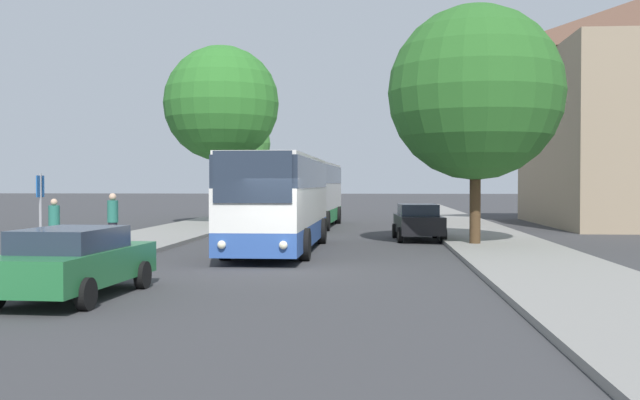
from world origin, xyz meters
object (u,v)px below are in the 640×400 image
Objects in this scene: bus_stop_sign at (40,208)px; tree_left_near at (240,144)px; bus_front at (279,201)px; bus_middle at (309,193)px; pedestrian_waiting_far at (54,225)px; tree_right_near at (476,93)px; parked_car_right_near at (418,221)px; tree_left_far at (222,104)px; pedestrian_waiting_near at (113,220)px; parked_car_left_curb at (74,261)px.

bus_stop_sign is 32.62m from tree_left_near.
bus_front is 0.94× the size of bus_middle.
bus_middle is 1.62× the size of tree_left_near.
tree_right_near is at bearing -164.47° from pedestrian_waiting_far.
parked_car_right_near is 0.44× the size of tree_left_far.
bus_stop_sign is (-11.01, -11.16, 0.91)m from parked_car_right_near.
bus_front is 1.53× the size of tree_left_near.
bus_front is at bearing -164.18° from pedestrian_waiting_far.
parked_car_left_curb is at bearing -106.59° from pedestrian_waiting_near.
tree_left_far is at bearing 109.50° from bus_front.
tree_left_far is at bearing -97.55° from pedestrian_waiting_far.
parked_car_left_curb is 17.00m from tree_right_near.
bus_middle reaches higher than bus_front.
tree_left_far reaches higher than parked_car_right_near.
tree_right_near is at bearing 55.81° from parked_car_left_curb.
parked_car_right_near is 0.60× the size of tree_left_near.
tree_left_far reaches higher than tree_left_near.
tree_right_near is at bearing 31.23° from bus_stop_sign.
parked_car_right_near is (5.10, 5.36, -0.97)m from bus_front.
parked_car_left_curb is 26.67m from tree_left_far.
pedestrian_waiting_near is 0.19× the size of tree_left_far.
tree_left_near is (-0.37, 32.43, 3.48)m from bus_stop_sign.
bus_middle is 6.22× the size of pedestrian_waiting_near.
tree_left_near is at bearing 95.46° from tree_left_far.
parked_car_right_near reaches higher than parked_car_left_curb.
parked_car_right_near is 14.37m from pedestrian_waiting_far.
parked_car_right_near is 0.49× the size of tree_right_near.
parked_car_left_curb is 38.00m from tree_left_near.
bus_stop_sign is at bearing -89.35° from tree_left_near.
tree_left_near is (-6.00, 12.21, 3.33)m from bus_middle.
tree_left_near is (0.87, 28.78, 4.15)m from pedestrian_waiting_far.
bus_middle is 4.71× the size of bus_stop_sign.
parked_car_left_curb is 0.66× the size of tree_left_near.
pedestrian_waiting_far is at bearing 119.10° from parked_car_left_curb.
parked_car_right_near is 15.25m from tree_left_far.
tree_left_far reaches higher than bus_front.
tree_left_far is (-10.26, 9.58, 5.97)m from parked_car_right_near.
bus_stop_sign is (-3.09, 5.15, 0.92)m from parked_car_left_curb.
bus_middle is 14.01m from tree_left_near.
tree_left_near is at bearing -64.94° from parked_car_right_near.
pedestrian_waiting_far is at bearing -110.75° from bus_middle.
parked_car_right_near is at bearing -61.85° from tree_left_near.
parked_car_right_near is 15.71m from bus_stop_sign.
pedestrian_waiting_near is at bearing -165.47° from tree_right_near.
parked_car_left_curb is 2.79× the size of pedestrian_waiting_far.
bus_stop_sign reaches higher than parked_car_right_near.
pedestrian_waiting_near is at bearing -167.12° from bus_front.
tree_left_far is 1.12× the size of tree_right_near.
pedestrian_waiting_near is (0.40, 4.58, -0.58)m from bus_stop_sign.
tree_right_near is at bearing 116.60° from parked_car_right_near.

